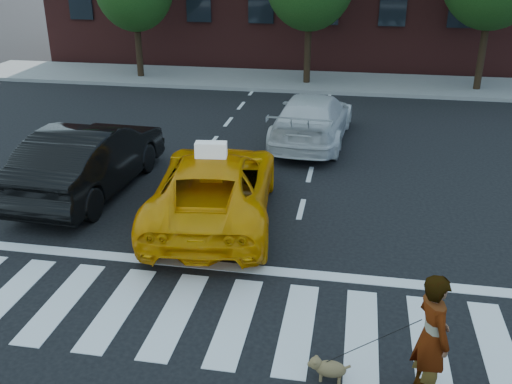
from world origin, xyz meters
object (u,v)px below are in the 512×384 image
woman (432,336)px  dog (327,368)px  taxi (215,186)px  white_suv (313,118)px  black_sedan (90,158)px

woman → dog: 1.49m
woman → dog: (-1.31, 0.00, -0.71)m
taxi → dog: size_ratio=8.96×
white_suv → dog: size_ratio=8.49×
taxi → white_suv: 5.96m
taxi → white_suv: size_ratio=1.06×
black_sedan → dog: black_sedan is taller
white_suv → woman: woman is taller
taxi → white_suv: (1.63, 5.73, -0.01)m
black_sedan → white_suv: black_sedan is taller
taxi → dog: 5.52m
woman → taxi: bearing=18.4°
woman → dog: size_ratio=3.04×
taxi → woman: (4.07, -4.75, 0.16)m
taxi → dog: taxi is taller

